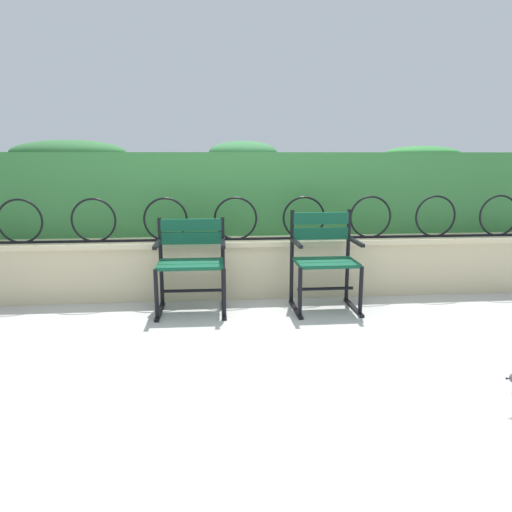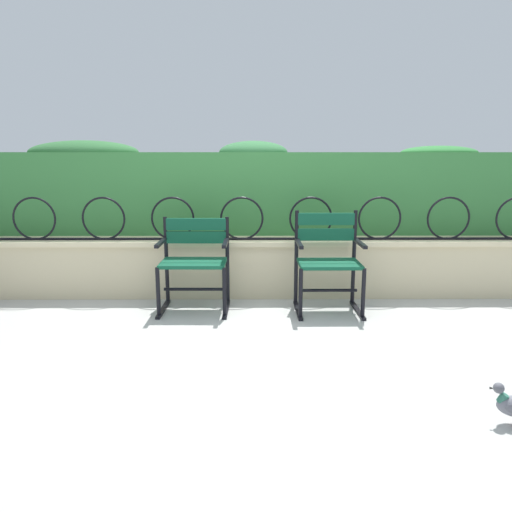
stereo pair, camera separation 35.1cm
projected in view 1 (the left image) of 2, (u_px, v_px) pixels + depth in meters
ground_plane at (258, 324)px, 4.08m from camera, size 60.00×60.00×0.00m
stone_wall at (249, 266)px, 4.91m from camera, size 7.05×0.41×0.57m
iron_arch_fence at (237, 221)px, 4.73m from camera, size 6.52×0.02×0.42m
hedge_row at (241, 189)px, 5.23m from camera, size 6.91×0.61×0.96m
park_chair_left at (191, 261)px, 4.39m from camera, size 0.62×0.53×0.82m
park_chair_right at (324, 258)px, 4.45m from camera, size 0.58×0.52×0.89m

